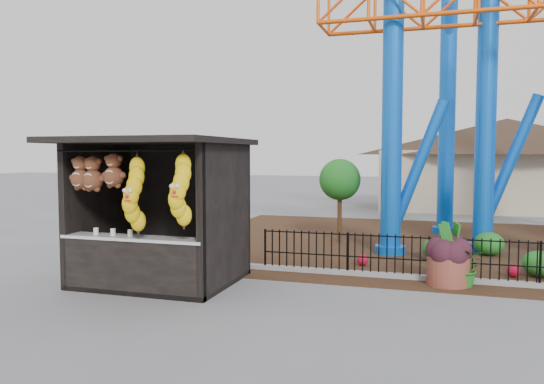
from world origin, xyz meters
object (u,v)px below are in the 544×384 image
(roller_coaster, at_px, (527,29))
(terracotta_planter, at_px, (448,271))
(prize_booth, at_px, (154,214))
(potted_plant, at_px, (466,268))

(roller_coaster, bearing_deg, terracotta_planter, -111.10)
(prize_booth, xyz_separation_m, terracotta_planter, (5.98, 1.78, -1.21))
(prize_booth, relative_size, potted_plant, 4.28)
(prize_booth, distance_m, potted_plant, 6.66)
(potted_plant, bearing_deg, prize_booth, -168.91)
(prize_booth, bearing_deg, roller_coaster, 42.05)
(roller_coaster, xyz_separation_m, potted_plant, (-1.78, -5.55, -6.03))
(prize_booth, xyz_separation_m, roller_coaster, (8.11, 7.31, 4.92))
(prize_booth, relative_size, roller_coaster, 0.32)
(terracotta_planter, bearing_deg, potted_plant, -4.28)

